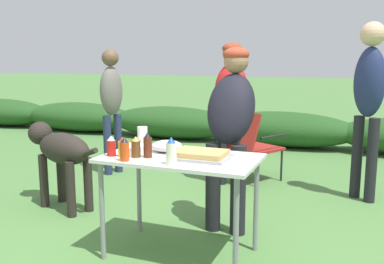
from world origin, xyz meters
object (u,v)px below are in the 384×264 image
(paper_cup_stack, at_px, (143,136))
(camp_chair_green_behind_table, at_px, (251,142))
(food_tray, at_px, (200,155))
(standing_person_with_beanie, at_px, (111,99))
(hot_sauce_bottle, at_px, (124,150))
(bbq_sauce_bottle, at_px, (148,145))
(mixing_bowl, at_px, (167,146))
(mayo_bottle, at_px, (171,151))
(dog, at_px, (60,151))
(mustard_bottle, at_px, (122,147))
(folding_table, at_px, (181,167))
(ketchup_bottle, at_px, (111,146))
(standing_person_in_navy_coat, at_px, (230,120))
(standing_person_in_olive_jacket, at_px, (231,99))
(beer_bottle, at_px, (136,147))
(plate_stack, at_px, (134,148))
(standing_person_in_dark_puffer, at_px, (369,92))

(paper_cup_stack, height_order, camp_chair_green_behind_table, paper_cup_stack)
(food_tray, xyz_separation_m, standing_person_with_beanie, (-1.83, 1.78, 0.17))
(hot_sauce_bottle, xyz_separation_m, bbq_sauce_bottle, (0.10, 0.15, 0.01))
(mixing_bowl, distance_m, mayo_bottle, 0.40)
(mixing_bowl, xyz_separation_m, dog, (-1.30, 0.39, -0.23))
(mayo_bottle, distance_m, mustard_bottle, 0.43)
(dog, bearing_deg, folding_table, -91.52)
(food_tray, xyz_separation_m, mustard_bottle, (-0.54, -0.14, 0.04))
(mixing_bowl, xyz_separation_m, hot_sauce_bottle, (-0.14, -0.37, 0.04))
(ketchup_bottle, distance_m, standing_person_in_navy_coat, 1.03)
(bbq_sauce_bottle, height_order, standing_person_in_olive_jacket, standing_person_in_olive_jacket)
(mustard_bottle, bearing_deg, ketchup_bottle, -169.60)
(beer_bottle, relative_size, ketchup_bottle, 1.04)
(standing_person_with_beanie, bearing_deg, mixing_bowl, -118.65)
(plate_stack, distance_m, standing_person_in_olive_jacket, 1.86)
(standing_person_with_beanie, bearing_deg, dog, -151.47)
(standing_person_with_beanie, bearing_deg, bbq_sauce_bottle, -123.04)
(folding_table, bearing_deg, standing_person_in_navy_coat, 74.19)
(mayo_bottle, xyz_separation_m, standing_person_with_beanie, (-1.71, 2.00, 0.11))
(camp_chair_green_behind_table, bearing_deg, standing_person_in_dark_puffer, 19.97)
(food_tray, relative_size, standing_person_in_navy_coat, 0.26)
(folding_table, height_order, mustard_bottle, mustard_bottle)
(ketchup_bottle, distance_m, standing_person_in_dark_puffer, 2.63)
(camp_chair_green_behind_table, bearing_deg, standing_person_with_beanie, -142.29)
(paper_cup_stack, relative_size, standing_person_in_dark_puffer, 0.09)
(paper_cup_stack, distance_m, standing_person_in_dark_puffer, 2.32)
(mayo_bottle, relative_size, mustard_bottle, 1.33)
(paper_cup_stack, bearing_deg, ketchup_bottle, -95.93)
(mixing_bowl, relative_size, standing_person_in_olive_jacket, 0.14)
(paper_cup_stack, relative_size, camp_chair_green_behind_table, 0.18)
(folding_table, relative_size, standing_person_in_dark_puffer, 0.62)
(standing_person_in_navy_coat, relative_size, standing_person_with_beanie, 0.99)
(bbq_sauce_bottle, bearing_deg, standing_person_with_beanie, 128.13)
(camp_chair_green_behind_table, bearing_deg, folding_table, -61.37)
(ketchup_bottle, relative_size, camp_chair_green_behind_table, 0.17)
(dog, height_order, camp_chair_green_behind_table, camp_chair_green_behind_table)
(standing_person_in_dark_puffer, bearing_deg, camp_chair_green_behind_table, -149.24)
(mayo_bottle, distance_m, bbq_sauce_bottle, 0.27)
(mixing_bowl, distance_m, ketchup_bottle, 0.41)
(food_tray, bearing_deg, dog, 162.36)
(standing_person_in_navy_coat, bearing_deg, camp_chair_green_behind_table, 98.82)
(plate_stack, height_order, standing_person_in_navy_coat, standing_person_in_navy_coat)
(paper_cup_stack, bearing_deg, standing_person_in_olive_jacket, 81.33)
(ketchup_bottle, xyz_separation_m, standing_person_in_dark_puffer, (1.69, 2.00, 0.29))
(mustard_bottle, relative_size, standing_person_with_beanie, 0.09)
(paper_cup_stack, relative_size, mayo_bottle, 0.83)
(mustard_bottle, xyz_separation_m, bbq_sauce_bottle, (0.18, 0.04, 0.02))
(mixing_bowl, bearing_deg, bbq_sauce_bottle, -100.51)
(mixing_bowl, bearing_deg, paper_cup_stack, 156.78)
(ketchup_bottle, relative_size, bbq_sauce_bottle, 0.80)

